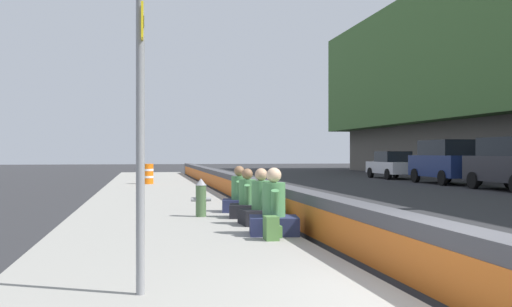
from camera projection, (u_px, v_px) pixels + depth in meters
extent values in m
cube|color=#47474C|center=(468.00, 272.00, 5.77)|extent=(76.00, 0.44, 0.85)
cube|color=orange|center=(447.00, 277.00, 5.73)|extent=(74.48, 0.01, 0.54)
cylinder|color=gray|center=(140.00, 120.00, 6.04)|extent=(0.09, 0.09, 3.60)
cube|color=yellow|center=(142.00, 24.00, 6.04)|extent=(0.44, 0.02, 0.36)
cube|color=black|center=(144.00, 24.00, 6.05)|extent=(0.30, 0.01, 0.10)
cylinder|color=#47663D|center=(201.00, 201.00, 13.45)|extent=(0.24, 0.24, 0.72)
cone|color=gray|center=(201.00, 182.00, 13.45)|extent=(0.26, 0.26, 0.16)
cylinder|color=gray|center=(208.00, 199.00, 13.48)|extent=(0.10, 0.12, 0.10)
cylinder|color=gray|center=(194.00, 199.00, 13.41)|extent=(0.10, 0.12, 0.10)
cube|color=#23284C|center=(274.00, 225.00, 10.49)|extent=(0.85, 0.96, 0.32)
cylinder|color=#4C8951|center=(274.00, 200.00, 10.49)|extent=(0.41, 0.41, 0.61)
sphere|color=beige|center=(274.00, 175.00, 10.49)|extent=(0.27, 0.27, 0.27)
cylinder|color=#4C8951|center=(273.00, 202.00, 10.72)|extent=(0.33, 0.19, 0.54)
cylinder|color=#4C8951|center=(275.00, 204.00, 10.26)|extent=(0.33, 0.19, 0.54)
cube|color=black|center=(261.00, 217.00, 11.97)|extent=(0.77, 0.88, 0.31)
cylinder|color=#4C8951|center=(261.00, 195.00, 11.97)|extent=(0.40, 0.40, 0.58)
sphere|color=tan|center=(261.00, 174.00, 11.97)|extent=(0.26, 0.26, 0.26)
cylinder|color=#4C8951|center=(258.00, 197.00, 12.18)|extent=(0.31, 0.16, 0.51)
cylinder|color=#4C8951|center=(264.00, 199.00, 11.76)|extent=(0.31, 0.16, 0.51)
cube|color=black|center=(247.00, 211.00, 13.26)|extent=(0.81, 0.90, 0.30)
cylinder|color=#4C8951|center=(247.00, 192.00, 13.26)|extent=(0.38, 0.38, 0.56)
sphere|color=#8E6647|center=(247.00, 174.00, 13.26)|extent=(0.25, 0.25, 0.25)
cylinder|color=#4C8951|center=(247.00, 194.00, 13.47)|extent=(0.31, 0.18, 0.50)
cylinder|color=#4C8951|center=(247.00, 195.00, 13.05)|extent=(0.31, 0.18, 0.50)
cube|color=#23284C|center=(239.00, 206.00, 14.56)|extent=(0.83, 0.93, 0.31)
cylinder|color=#4C8951|center=(239.00, 188.00, 14.56)|extent=(0.39, 0.39, 0.58)
sphere|color=#8E6647|center=(239.00, 171.00, 14.56)|extent=(0.26, 0.26, 0.26)
cylinder|color=#4C8951|center=(239.00, 190.00, 14.78)|extent=(0.32, 0.19, 0.51)
cylinder|color=#4C8951|center=(239.00, 191.00, 14.35)|extent=(0.32, 0.19, 0.51)
cube|color=#4C7A3D|center=(271.00, 228.00, 9.82)|extent=(0.32, 0.22, 0.40)
cube|color=#4C7A3D|center=(279.00, 231.00, 9.85)|extent=(0.22, 0.06, 0.20)
cylinder|color=orange|center=(148.00, 174.00, 27.64)|extent=(0.52, 0.52, 0.95)
cylinder|color=white|center=(148.00, 170.00, 27.64)|extent=(0.54, 0.54, 0.10)
cylinder|color=white|center=(148.00, 177.00, 27.64)|extent=(0.54, 0.54, 0.10)
cylinder|color=black|center=(473.00, 180.00, 26.08)|extent=(0.76, 0.22, 0.76)
cylinder|color=black|center=(510.00, 180.00, 26.43)|extent=(0.76, 0.22, 0.76)
cube|color=navy|center=(445.00, 166.00, 30.37)|extent=(4.84, 2.01, 1.10)
cube|color=black|center=(446.00, 148.00, 30.27)|extent=(3.13, 1.79, 0.80)
cylinder|color=black|center=(415.00, 176.00, 31.73)|extent=(0.76, 0.23, 0.76)
cylinder|color=black|center=(447.00, 175.00, 32.04)|extent=(0.76, 0.23, 0.76)
cylinder|color=black|center=(443.00, 178.00, 28.70)|extent=(0.76, 0.23, 0.76)
cylinder|color=black|center=(477.00, 178.00, 29.01)|extent=(0.76, 0.23, 0.76)
cube|color=silver|center=(392.00, 168.00, 36.69)|extent=(4.53, 1.88, 0.72)
cube|color=black|center=(393.00, 157.00, 36.59)|extent=(2.23, 1.66, 0.66)
cylinder|color=black|center=(371.00, 173.00, 37.97)|extent=(0.66, 0.23, 0.66)
cylinder|color=black|center=(396.00, 172.00, 38.26)|extent=(0.66, 0.23, 0.66)
cylinder|color=black|center=(388.00, 174.00, 35.13)|extent=(0.66, 0.23, 0.66)
cylinder|color=black|center=(415.00, 174.00, 35.42)|extent=(0.66, 0.23, 0.66)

